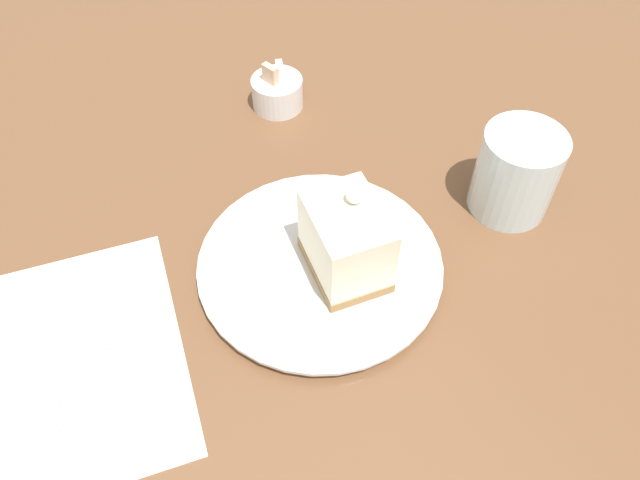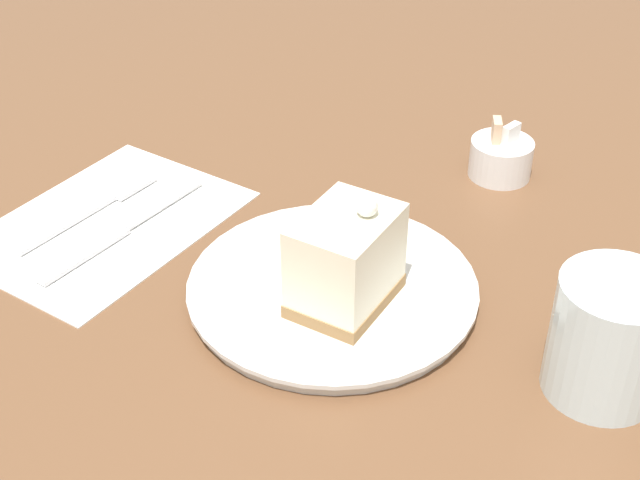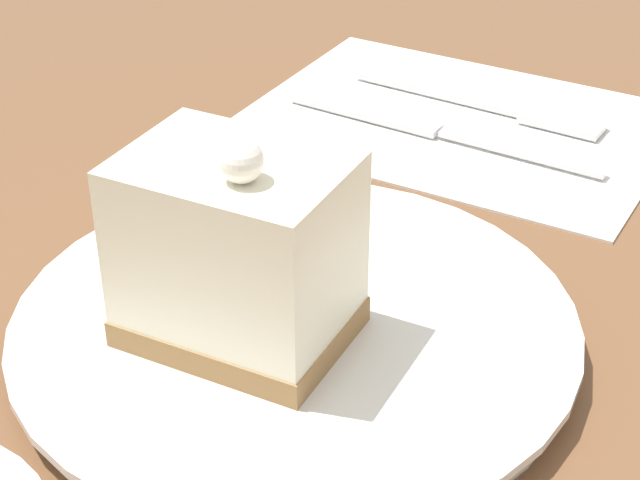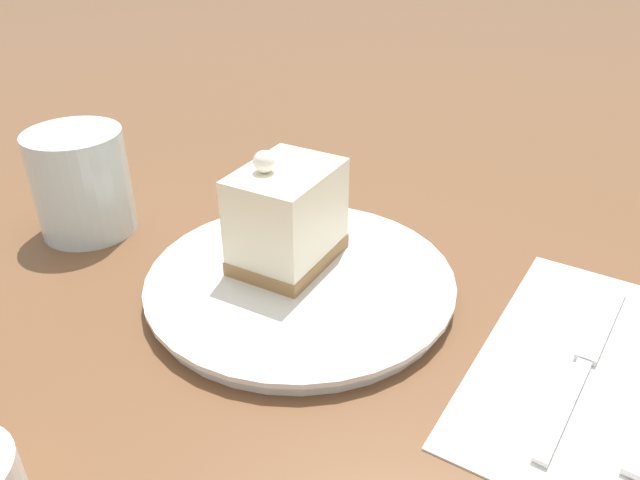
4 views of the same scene
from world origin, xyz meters
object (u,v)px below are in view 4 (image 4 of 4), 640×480
drinking_glass (82,183)px  cake_slice (287,216)px  plate (301,282)px  knife (592,346)px

drinking_glass → cake_slice: bearing=178.2°
cake_slice → drinking_glass: bearing=6.9°
plate → knife: bearing=-179.4°
plate → knife: 0.21m
drinking_glass → knife: bearing=177.1°
plate → knife: size_ratio=1.23×
cake_slice → knife: (-0.23, 0.01, -0.05)m
cake_slice → drinking_glass: 0.20m
cake_slice → knife: bearing=-175.1°
cake_slice → drinking_glass: size_ratio=1.02×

